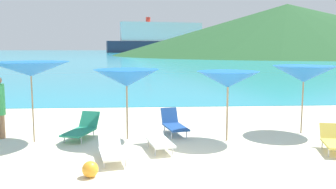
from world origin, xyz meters
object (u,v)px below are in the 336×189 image
object	(u,v)px
umbrella_6	(304,74)
lounge_chair_8	(112,148)
lounge_chair_11	(174,124)
lounge_chair_9	(158,138)
umbrella_3	(31,69)
lounge_chair_5	(334,140)
umbrella_4	(127,78)
lounge_chair_10	(82,128)
umbrella_5	(228,79)
beach_ball	(90,169)
cruise_ship	(162,39)

from	to	relation	value
umbrella_6	lounge_chair_8	xyz separation A→B (m)	(-5.74, -2.34, -1.60)
lounge_chair_11	lounge_chair_9	bearing A→B (deg)	-121.02
umbrella_3	lounge_chair_5	size ratio (longest dim) A/B	1.71
umbrella_4	lounge_chair_8	xyz separation A→B (m)	(-0.28, -1.96, -1.53)
lounge_chair_8	umbrella_3	bearing A→B (deg)	131.51
umbrella_3	lounge_chair_11	world-z (taller)	umbrella_3
umbrella_4	lounge_chair_10	xyz separation A→B (m)	(-1.35, 0.12, -1.50)
lounge_chair_8	lounge_chair_11	bearing A→B (deg)	43.05
umbrella_5	lounge_chair_9	bearing A→B (deg)	-159.61
umbrella_4	lounge_chair_11	world-z (taller)	umbrella_4
umbrella_3	umbrella_6	distance (m)	8.14
umbrella_4	lounge_chair_5	distance (m)	5.87
umbrella_3	umbrella_6	world-z (taller)	umbrella_3
lounge_chair_8	beach_ball	bearing A→B (deg)	-118.05
lounge_chair_11	beach_ball	xyz separation A→B (m)	(-2.03, -3.65, -0.16)
lounge_chair_11	beach_ball	bearing A→B (deg)	-131.68
umbrella_4	lounge_chair_5	bearing A→B (deg)	-17.20
lounge_chair_8	lounge_chair_10	world-z (taller)	lounge_chair_10
umbrella_5	umbrella_6	xyz separation A→B (m)	(2.56, 0.76, 0.09)
umbrella_4	lounge_chair_11	xyz separation A→B (m)	(1.42, 0.50, -1.49)
umbrella_6	lounge_chair_8	world-z (taller)	umbrella_6
lounge_chair_10	lounge_chair_9	bearing A→B (deg)	-12.59
lounge_chair_10	umbrella_4	bearing A→B (deg)	11.72
cruise_ship	umbrella_5	bearing A→B (deg)	-102.43
lounge_chair_8	lounge_chair_11	size ratio (longest dim) A/B	1.12
umbrella_4	lounge_chair_9	xyz separation A→B (m)	(0.87, -1.13, -1.51)
umbrella_4	lounge_chair_8	world-z (taller)	umbrella_4
umbrella_6	lounge_chair_10	distance (m)	7.00
lounge_chair_5	cruise_ship	xyz separation A→B (m)	(4.81, 213.16, 7.84)
umbrella_5	lounge_chair_8	distance (m)	3.86
umbrella_5	cruise_ship	size ratio (longest dim) A/B	0.03
lounge_chair_5	cruise_ship	size ratio (longest dim) A/B	0.02
umbrella_5	lounge_chair_5	size ratio (longest dim) A/B	1.50
lounge_chair_9	lounge_chair_11	world-z (taller)	lounge_chair_11
lounge_chair_9	beach_ball	distance (m)	2.50
cruise_ship	lounge_chair_10	bearing A→B (deg)	-103.58
umbrella_6	lounge_chair_8	bearing A→B (deg)	-157.85
umbrella_3	beach_ball	world-z (taller)	umbrella_3
beach_ball	umbrella_5	bearing A→B (deg)	38.25
umbrella_6	lounge_chair_9	distance (m)	5.09
lounge_chair_8	cruise_ship	bearing A→B (deg)	74.76
umbrella_4	umbrella_5	distance (m)	2.93
umbrella_5	cruise_ship	xyz separation A→B (m)	(7.32, 211.87, 6.36)
lounge_chair_8	lounge_chair_5	bearing A→B (deg)	-9.59
umbrella_4	lounge_chair_11	distance (m)	2.11
umbrella_3	lounge_chair_9	xyz separation A→B (m)	(3.52, -0.90, -1.80)
umbrella_6	lounge_chair_9	bearing A→B (deg)	-161.78
umbrella_3	lounge_chair_8	size ratio (longest dim) A/B	1.39
umbrella_6	lounge_chair_9	xyz separation A→B (m)	(-4.59, -1.51, -1.58)
umbrella_4	umbrella_6	size ratio (longest dim) A/B	0.97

